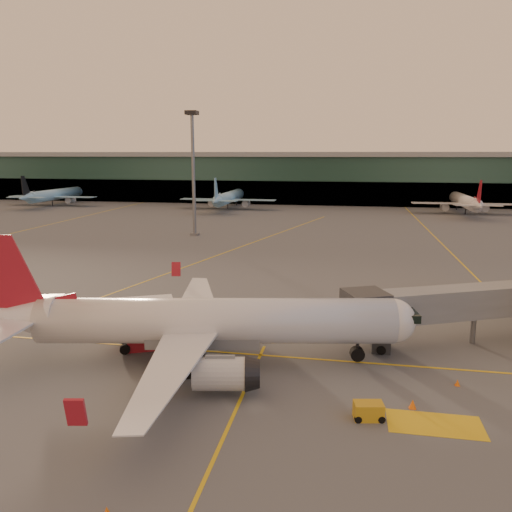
# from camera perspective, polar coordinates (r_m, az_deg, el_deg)

# --- Properties ---
(ground) EXTENTS (600.00, 600.00, 0.00)m
(ground) POSITION_cam_1_polar(r_m,az_deg,el_deg) (40.59, -7.93, -13.35)
(ground) COLOR #4C4F54
(ground) RESTS_ON ground
(taxi_markings) EXTENTS (100.12, 173.00, 0.01)m
(taxi_markings) POSITION_cam_1_polar(r_m,az_deg,el_deg) (83.39, -3.10, -0.19)
(taxi_markings) COLOR gold
(taxi_markings) RESTS_ON ground
(terminal) EXTENTS (400.00, 20.00, 17.60)m
(terminal) POSITION_cam_1_polar(r_m,az_deg,el_deg) (177.21, 6.72, 8.87)
(terminal) COLOR #19382D
(terminal) RESTS_ON ground
(mast_west_near) EXTENTS (2.40, 2.40, 25.60)m
(mast_west_near) POSITION_cam_1_polar(r_m,az_deg,el_deg) (105.80, -7.20, 10.35)
(mast_west_near) COLOR slate
(mast_west_near) RESTS_ON ground
(distant_aircraft_row) EXTENTS (290.00, 34.00, 13.00)m
(distant_aircraft_row) POSITION_cam_1_polar(r_m,az_deg,el_deg) (157.27, -1.65, 5.40)
(distant_aircraft_row) COLOR #83BBDC
(distant_aircraft_row) RESTS_ON ground
(main_airplane) EXTENTS (35.60, 32.30, 10.79)m
(main_airplane) POSITION_cam_1_polar(r_m,az_deg,el_deg) (41.31, -6.25, -7.60)
(main_airplane) COLOR silver
(main_airplane) RESTS_ON ground
(jet_bridge) EXTENTS (24.70, 13.14, 5.50)m
(jet_bridge) POSITION_cam_1_polar(r_m,az_deg,el_deg) (50.30, 24.98, -4.84)
(jet_bridge) COLOR slate
(jet_bridge) RESTS_ON ground
(catering_truck) EXTENTS (6.23, 4.65, 4.44)m
(catering_truck) POSITION_cam_1_polar(r_m,az_deg,el_deg) (45.75, -12.94, -7.21)
(catering_truck) COLOR maroon
(catering_truck) RESTS_ON ground
(gpu_cart) EXTENTS (2.12, 1.49, 1.14)m
(gpu_cart) POSITION_cam_1_polar(r_m,az_deg,el_deg) (34.89, 12.74, -16.92)
(gpu_cart) COLOR gold
(gpu_cart) RESTS_ON ground
(cone_nose) EXTENTS (0.39, 0.39, 0.49)m
(cone_nose) POSITION_cam_1_polar(r_m,az_deg,el_deg) (41.38, 22.04, -13.27)
(cone_nose) COLOR orange
(cone_nose) RESTS_ON ground
(cone_wing_right) EXTENTS (0.45, 0.45, 0.57)m
(cone_wing_right) POSITION_cam_1_polar(r_m,az_deg,el_deg) (27.71, -16.67, -26.23)
(cone_wing_right) COLOR orange
(cone_wing_right) RESTS_ON ground
(cone_fwd) EXTENTS (0.50, 0.50, 0.64)m
(cone_fwd) POSITION_cam_1_polar(r_m,az_deg,el_deg) (37.04, 17.46, -15.84)
(cone_fwd) COLOR orange
(cone_fwd) RESTS_ON ground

